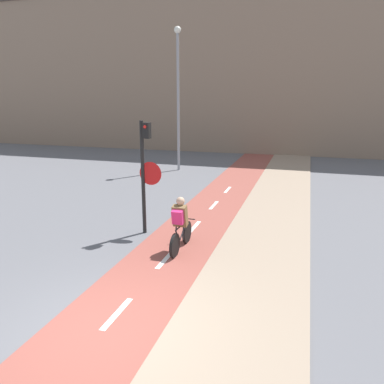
{
  "coord_description": "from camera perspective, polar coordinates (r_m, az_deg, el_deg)",
  "views": [
    {
      "loc": [
        3.15,
        -4.99,
        3.93
      ],
      "look_at": [
        0.0,
        5.24,
        1.2
      ],
      "focal_mm": 35.0,
      "sensor_mm": 36.0,
      "label": 1
    }
  ],
  "objects": [
    {
      "name": "ground_plane",
      "position": [
        7.09,
        -13.36,
        -19.78
      ],
      "size": [
        120.0,
        120.0,
        0.0
      ],
      "primitive_type": "plane",
      "color": "#5B5B60"
    },
    {
      "name": "bike_lane",
      "position": [
        7.09,
        -13.35,
        -19.69
      ],
      "size": [
        2.07,
        60.0,
        0.02
      ],
      "color": "brown",
      "rests_on": "ground_plane"
    },
    {
      "name": "sidewalk_strip",
      "position": [
        6.41,
        5.78,
        -23.35
      ],
      "size": [
        2.4,
        60.0,
        0.05
      ],
      "color": "gray",
      "rests_on": "ground_plane"
    },
    {
      "name": "building_row_background",
      "position": [
        29.12,
        11.42,
        17.86
      ],
      "size": [
        60.0,
        5.2,
        11.73
      ],
      "color": "#89705B",
      "rests_on": "ground_plane"
    },
    {
      "name": "traffic_light_pole",
      "position": [
        10.75,
        -7.14,
        4.03
      ],
      "size": [
        0.67,
        0.25,
        3.29
      ],
      "color": "black",
      "rests_on": "ground_plane"
    },
    {
      "name": "street_lamp_far",
      "position": [
        20.43,
        -2.14,
        15.83
      ],
      "size": [
        0.36,
        0.36,
        7.41
      ],
      "color": "gray",
      "rests_on": "ground_plane"
    },
    {
      "name": "cyclist_near",
      "position": [
        9.73,
        -1.8,
        -5.08
      ],
      "size": [
        0.46,
        1.63,
        1.45
      ],
      "color": "black",
      "rests_on": "ground_plane"
    }
  ]
}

